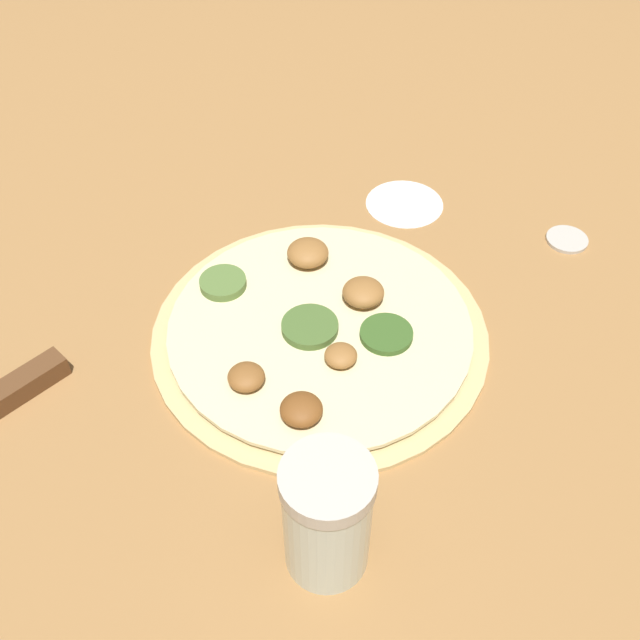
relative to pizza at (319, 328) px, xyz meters
The scene contains 5 objects.
ground_plane 0.01m from the pizza, 153.08° to the right, with size 3.00×3.00×0.00m, color #9E703F.
pizza is the anchor object (origin of this frame).
spice_jar 0.21m from the pizza, 149.11° to the left, with size 0.06×0.06×0.10m.
loose_cap 0.27m from the pizza, 95.30° to the right, with size 0.04×0.04×0.01m.
flour_patch 0.20m from the pizza, 58.19° to the right, with size 0.08×0.08×0.00m.
Camera 1 is at (-0.37, 0.23, 0.48)m, focal length 42.00 mm.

